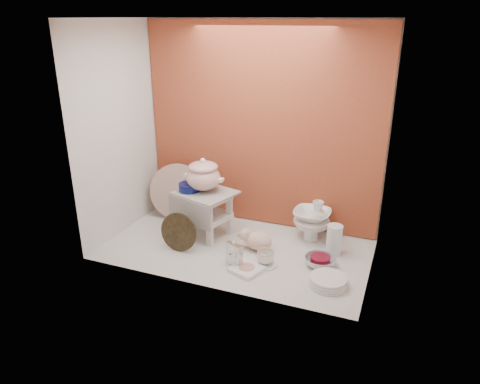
% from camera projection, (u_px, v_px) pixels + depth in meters
% --- Properties ---
extents(ground, '(1.80, 1.80, 0.00)m').
position_uv_depth(ground, '(236.00, 249.00, 3.11)').
color(ground, silver).
rests_on(ground, ground).
extents(niche_shell, '(1.86, 1.03, 1.53)m').
position_uv_depth(niche_shell, '(246.00, 111.00, 2.93)').
color(niche_shell, '#A23C28').
rests_on(niche_shell, ground).
extents(step_stool, '(0.47, 0.44, 0.34)m').
position_uv_depth(step_stool, '(206.00, 213.00, 3.26)').
color(step_stool, silver).
rests_on(step_stool, ground).
extents(soup_tureen, '(0.36, 0.36, 0.25)m').
position_uv_depth(soup_tureen, '(203.00, 174.00, 3.18)').
color(soup_tureen, white).
rests_on(soup_tureen, step_stool).
extents(cobalt_bowl, '(0.20, 0.20, 0.06)m').
position_uv_depth(cobalt_bowl, '(189.00, 187.00, 3.21)').
color(cobalt_bowl, '#0A1350').
rests_on(cobalt_bowl, step_stool).
extents(floral_platter, '(0.46, 0.23, 0.44)m').
position_uv_depth(floral_platter, '(178.00, 192.00, 3.52)').
color(floral_platter, silver).
rests_on(floral_platter, ground).
extents(blue_white_vase, '(0.29, 0.29, 0.25)m').
position_uv_depth(blue_white_vase, '(183.00, 201.00, 3.60)').
color(blue_white_vase, white).
rests_on(blue_white_vase, ground).
extents(lacquer_tray, '(0.27, 0.06, 0.27)m').
position_uv_depth(lacquer_tray, '(179.00, 232.00, 3.05)').
color(lacquer_tray, black).
rests_on(lacquer_tray, ground).
extents(mantel_clock, '(0.13, 0.08, 0.17)m').
position_uv_depth(mantel_clock, '(234.00, 253.00, 2.87)').
color(mantel_clock, silver).
rests_on(mantel_clock, ground).
extents(plush_pig, '(0.28, 0.24, 0.14)m').
position_uv_depth(plush_pig, '(258.00, 241.00, 3.07)').
color(plush_pig, beige).
rests_on(plush_pig, ground).
extents(teacup_saucer, '(0.18, 0.18, 0.01)m').
position_uv_depth(teacup_saucer, '(265.00, 264.00, 2.91)').
color(teacup_saucer, white).
rests_on(teacup_saucer, ground).
extents(gold_rim_teacup, '(0.15, 0.15, 0.09)m').
position_uv_depth(gold_rim_teacup, '(265.00, 257.00, 2.89)').
color(gold_rim_teacup, white).
rests_on(gold_rim_teacup, teacup_saucer).
extents(lattice_dish, '(0.23, 0.23, 0.03)m').
position_uv_depth(lattice_dish, '(247.00, 269.00, 2.84)').
color(lattice_dish, white).
rests_on(lattice_dish, ground).
extents(dinner_plate_stack, '(0.30, 0.30, 0.06)m').
position_uv_depth(dinner_plate_stack, '(328.00, 281.00, 2.68)').
color(dinner_plate_stack, white).
rests_on(dinner_plate_stack, ground).
extents(crystal_bowl, '(0.20, 0.20, 0.06)m').
position_uv_depth(crystal_bowl, '(320.00, 262.00, 2.89)').
color(crystal_bowl, silver).
rests_on(crystal_bowl, ground).
extents(clear_glass_vase, '(0.11, 0.11, 0.21)m').
position_uv_depth(clear_glass_vase, '(334.00, 240.00, 3.01)').
color(clear_glass_vase, silver).
rests_on(clear_glass_vase, ground).
extents(porcelain_tower, '(0.34, 0.34, 0.30)m').
position_uv_depth(porcelain_tower, '(312.00, 220.00, 3.20)').
color(porcelain_tower, white).
rests_on(porcelain_tower, ground).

